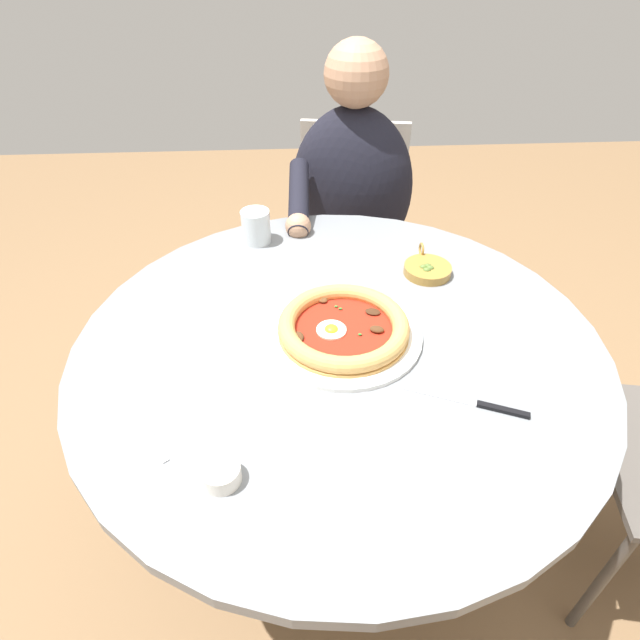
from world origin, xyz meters
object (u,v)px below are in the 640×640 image
Objects in this scene: diner_person at (349,245)px; water_glass at (256,229)px; dining_table at (337,387)px; fork_utensil at (146,428)px; pizza_on_plate at (343,328)px; ramekin_capers at (221,473)px; steak_knife at (484,406)px; cafe_chair_diner at (351,225)px; olive_pan at (427,269)px.

water_glass is at bearing -131.27° from diner_person.
water_glass is at bearing 114.40° from dining_table.
diner_person is (0.45, 0.94, -0.21)m from fork_utensil.
pizza_on_plate is 3.72× the size of water_glass.
dining_table is 12.45× the size of water_glass.
ramekin_capers is 1.11m from diner_person.
fork_utensil is 1.06m from diner_person.
diner_person reaches higher than steak_knife.
diner_person is at bearing 48.73° from water_glass.
steak_knife is (0.24, -0.20, 0.15)m from dining_table.
diner_person is (0.10, 0.72, -0.07)m from dining_table.
steak_knife reaches higher than fork_utensil.
dining_table is 3.34× the size of pizza_on_plate.
pizza_on_plate reaches higher than ramekin_capers.
diner_person is 1.35× the size of cafe_chair_diner.
ramekin_capers is 1.25m from cafe_chair_diner.
pizza_on_plate is 1.55× the size of steak_knife.
cafe_chair_diner is (-0.11, 1.07, -0.22)m from steak_knife.
cafe_chair_diner is at bearing 81.79° from dining_table.
cafe_chair_diner is (0.12, 0.87, -0.07)m from dining_table.
fork_utensil is (-0.17, -0.61, -0.04)m from water_glass.
fork_utensil is 0.17× the size of cafe_chair_diner.
ramekin_capers is (-0.03, -0.72, -0.02)m from water_glass.
diner_person reaches higher than pizza_on_plate.
pizza_on_plate is 0.42m from fork_utensil.
dining_table is 1.27× the size of cafe_chair_diner.
diner_person is at bearing 104.49° from olive_pan.
cafe_chair_diner reaches higher than dining_table.
fork_utensil is 0.13× the size of diner_person.
cafe_chair_diner is at bearing 96.13° from steak_knife.
steak_knife is 3.39× the size of ramekin_capers.
cafe_chair_diner is at bearing 66.34° from fork_utensil.
ramekin_capers reaches higher than fork_utensil.
olive_pan is at bearing -23.13° from water_glass.
water_glass is at bearing -123.32° from cafe_chair_diner.
water_glass is 0.50m from diner_person.
fork_utensil is at bearing -113.66° from cafe_chair_diner.
dining_table is at bearing 140.10° from steak_knife.
fork_utensil is at bearing 141.95° from ramekin_capers.
fork_utensil is at bearing -148.50° from dining_table.
pizza_on_plate is 0.28× the size of diner_person.
cafe_chair_diner reaches higher than water_glass.
steak_knife is at bearing -83.87° from cafe_chair_diner.
steak_knife is 0.59m from fork_utensil.
fork_utensil is at bearing -148.46° from pizza_on_plate.
water_glass is at bearing 74.82° from fork_utensil.
water_glass reaches higher than olive_pan.
pizza_on_plate is 0.38× the size of cafe_chair_diner.
olive_pan is 0.69m from cafe_chair_diner.
cafe_chair_diner is (0.47, 1.08, -0.22)m from fork_utensil.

